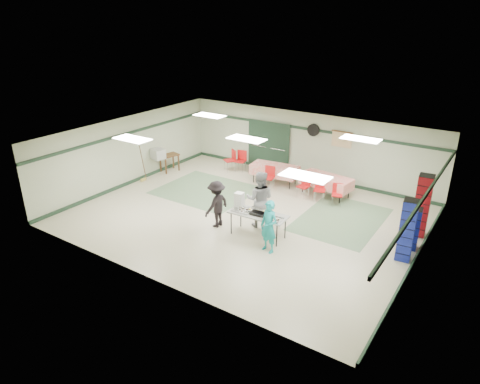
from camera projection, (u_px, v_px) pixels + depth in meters
The scene contains 42 objects.
floor at pixel (246, 215), 14.51m from camera, with size 11.00×11.00×0.00m, color #C0B79A.
ceiling at pixel (247, 138), 13.47m from camera, with size 11.00×11.00×0.00m, color silver.
wall_back at pixel (306, 145), 17.44m from camera, with size 11.00×11.00×0.00m, color #B1BCA0.
wall_front at pixel (147, 232), 10.54m from camera, with size 11.00×11.00×0.00m, color #B1BCA0.
wall_left at pixel (129, 151), 16.81m from camera, with size 9.00×9.00×0.00m, color #B1BCA0.
wall_right at pixel (423, 220), 11.18m from camera, with size 9.00×9.00×0.00m, color #B1BCA0.
trim_back at pixel (307, 129), 17.15m from camera, with size 11.00×0.06×0.10m, color #1C3424.
baseboard_back at pixel (304, 175), 17.92m from camera, with size 11.00×0.06×0.12m, color #1C3424.
trim_left at pixel (128, 133), 16.52m from camera, with size 9.00×0.06×0.10m, color #1C3424.
baseboard_left at pixel (133, 181), 17.29m from camera, with size 9.00×0.06×0.12m, color #1C3424.
trim_right at pixel (426, 195), 10.92m from camera, with size 9.00×0.06×0.10m, color #1C3424.
baseboard_right at pixel (414, 262), 11.69m from camera, with size 9.00×0.06×0.12m, color #1C3424.
green_patch_a at pixel (206, 190), 16.56m from camera, with size 3.50×3.00×0.01m, color slate.
green_patch_b at pixel (341, 219), 14.23m from camera, with size 2.50×3.50×0.01m, color slate.
double_door_left at pixel (259, 144), 18.64m from camera, with size 0.90×0.06×2.10m, color gray.
double_door_right at pixel (278, 148), 18.15m from camera, with size 0.90×0.06×2.10m, color gray.
door_frame at pixel (268, 146), 18.38m from camera, with size 2.00×0.03×2.15m, color #1C3424.
wall_fan at pixel (313, 130), 16.97m from camera, with size 0.50×0.50×0.10m, color black.
scroll_banner at pixel (342, 140), 16.43m from camera, with size 0.80×0.02×0.60m, color beige.
serving_table at pixel (258, 215), 12.90m from camera, with size 1.84×0.83×0.76m.
sheet_tray_right at pixel (272, 219), 12.51m from camera, with size 0.55×0.42×0.02m, color silver.
sheet_tray_mid at pixel (257, 212), 12.98m from camera, with size 0.63×0.48×0.02m, color silver.
sheet_tray_left at pixel (242, 210), 13.07m from camera, with size 0.58×0.44×0.02m, color silver.
baking_pan at pixel (258, 213), 12.80m from camera, with size 0.45×0.28×0.08m, color black.
foam_box_stack at pixel (239, 200), 13.25m from camera, with size 0.26×0.24×0.48m, color white.
volunteer_teal at pixel (269, 227), 12.06m from camera, with size 0.57×0.37×1.56m, color teal.
volunteer_grey at pixel (260, 199), 13.47m from camera, with size 0.90×0.70×1.85m, color gray.
volunteer_dark at pixel (217, 204), 13.51m from camera, with size 0.99×0.57×1.53m, color black.
dining_table_a at pixel (326, 181), 15.92m from camera, with size 2.02×1.13×0.77m.
dining_table_b at pixel (275, 170), 17.04m from camera, with size 1.95×1.03×0.77m.
chair_a at pixel (320, 187), 15.49m from camera, with size 0.50×0.50×0.86m.
chair_b at pixel (305, 184), 15.81m from camera, with size 0.43×0.44×0.82m.
chair_c at pixel (337, 192), 15.16m from camera, with size 0.47×0.47×0.79m.
chair_d at pixel (269, 175), 16.58m from camera, with size 0.48×0.48×0.88m.
chair_loose_a at pixel (241, 159), 18.41m from camera, with size 0.49×0.49×0.90m.
chair_loose_b at pixel (232, 158), 18.42m from camera, with size 0.60×0.60×0.93m.
crate_stack_blue_a at pixel (412, 228), 12.28m from camera, with size 0.39×0.39×1.26m, color navy.
crate_stack_red at pixel (422, 206), 12.89m from camera, with size 0.43×0.43×1.96m, color maroon.
crate_stack_blue_b at pixel (407, 230), 11.59m from camera, with size 0.40×0.40×1.80m, color navy.
printer_table at pixel (169, 157), 18.34m from camera, with size 0.69×0.89×0.74m.
office_printer at pixel (158, 154), 17.70m from camera, with size 0.53×0.46×0.42m, color #A6A6A2.
broom at pixel (143, 163), 17.21m from camera, with size 0.03×0.03×1.49m, color brown.
Camera 1 is at (7.09, -10.99, 6.35)m, focal length 32.00 mm.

